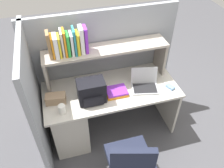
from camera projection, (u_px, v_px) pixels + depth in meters
The scene contains 13 objects.
ground_plane at pixel (111, 127), 3.23m from camera, with size 8.00×8.00×0.00m, color #4C4C51.
desk at pixel (81, 114), 2.88m from camera, with size 1.60×0.70×0.73m.
cubicle_partition_rear at pixel (103, 67), 2.99m from camera, with size 1.84×0.05×1.55m, color gray.
cubicle_partition_left at pixel (37, 103), 2.50m from camera, with size 0.05×1.06×1.55m, color gray.
overhead_hutch at pixel (106, 55), 2.65m from camera, with size 1.44×0.28×0.45m.
reference_books_on_shelf at pixel (68, 43), 2.41m from camera, with size 0.42×0.17×0.30m.
laptop at pixel (144, 83), 2.74m from camera, with size 0.36×0.32×0.22m.
backpack at pixel (91, 92), 2.52m from camera, with size 0.30×0.23×0.26m.
computer_mouse at pixel (170, 87), 2.75m from camera, with size 0.06×0.10×0.03m, color #7299C6.
paper_cup at pixel (62, 109), 2.43m from camera, with size 0.08×0.08×0.11m, color white.
tissue_box at pixel (56, 99), 2.55m from camera, with size 0.22×0.12×0.10m, color #9E7F60.
desk_book_stack at pixel (116, 92), 2.67m from camera, with size 0.25×0.20×0.06m.
office_chair at pixel (130, 167), 2.36m from camera, with size 0.52×0.54×0.93m.
Camera 1 is at (-0.53, -1.94, 2.60)m, focal length 36.94 mm.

